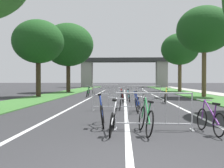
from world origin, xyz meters
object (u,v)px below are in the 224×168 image
(tree_left_maple_mid, at_px, (38,42))
(bicycle_green_1, at_px, (88,93))
(tree_left_oak_near, at_px, (68,45))
(bicycle_orange_7, at_px, (93,93))
(crowd_barrier_third, at_px, (144,94))
(bicycle_yellow_6, at_px, (166,97))
(bicycle_silver_8, at_px, (113,119))
(crowd_barrier_fourth, at_px, (106,91))
(bicycle_red_5, at_px, (123,97))
(tree_right_pine_far, at_px, (180,49))
(bicycle_blue_0, at_px, (138,103))
(bicycle_purple_9, at_px, (210,120))
(tree_right_pine_near, at_px, (204,30))
(crowd_barrier_nearest, at_px, (153,111))
(bicycle_white_3, at_px, (144,96))
(bicycle_blue_10, at_px, (102,113))
(bicycle_teal_4, at_px, (128,96))
(bicycle_black_2, at_px, (121,102))
(bicycle_green_11, at_px, (146,119))
(crowd_barrier_second, at_px, (116,99))

(tree_left_maple_mid, height_order, bicycle_green_1, tree_left_maple_mid)
(tree_left_oak_near, xyz_separation_m, bicycle_orange_7, (3.86, -8.18, -5.14))
(crowd_barrier_third, height_order, bicycle_yellow_6, crowd_barrier_third)
(bicycle_yellow_6, bearing_deg, bicycle_silver_8, -101.63)
(crowd_barrier_fourth, relative_size, bicycle_red_5, 1.32)
(tree_right_pine_far, bearing_deg, crowd_barrier_third, -109.57)
(crowd_barrier_fourth, relative_size, bicycle_blue_0, 1.25)
(bicycle_purple_9, bearing_deg, bicycle_green_1, 101.43)
(tree_right_pine_near, relative_size, bicycle_green_1, 4.74)
(bicycle_yellow_6, distance_m, bicycle_purple_9, 9.39)
(crowd_barrier_third, relative_size, bicycle_purple_9, 1.39)
(crowd_barrier_nearest, height_order, bicycle_orange_7, crowd_barrier_nearest)
(tree_right_pine_near, bearing_deg, bicycle_white_3, -138.64)
(tree_right_pine_far, xyz_separation_m, crowd_barrier_fourth, (-8.39, -11.10, -4.70))
(bicycle_green_1, bearing_deg, tree_right_pine_near, 178.98)
(tree_left_oak_near, bearing_deg, bicycle_red_5, -65.23)
(tree_left_maple_mid, height_order, bicycle_blue_10, tree_left_maple_mid)
(tree_left_oak_near, height_order, bicycle_yellow_6, tree_left_oak_near)
(bicycle_purple_9, bearing_deg, bicycle_white_3, 87.49)
(tree_right_pine_near, xyz_separation_m, bicycle_teal_4, (-6.30, -4.64, -5.19))
(bicycle_black_2, distance_m, bicycle_green_11, 5.88)
(crowd_barrier_second, xyz_separation_m, bicycle_blue_0, (0.96, -0.58, -0.14))
(bicycle_purple_9, bearing_deg, bicycle_blue_0, 102.07)
(bicycle_white_3, xyz_separation_m, bicycle_red_5, (-1.39, -0.80, -0.02))
(bicycle_blue_0, xyz_separation_m, bicycle_teal_4, (-0.32, 5.76, -0.03))
(bicycle_black_2, height_order, bicycle_teal_4, bicycle_black_2)
(tree_left_maple_mid, height_order, bicycle_silver_8, tree_left_maple_mid)
(bicycle_blue_0, bearing_deg, bicycle_yellow_6, -103.75)
(bicycle_blue_0, xyz_separation_m, bicycle_green_11, (-0.05, -4.66, -0.00))
(crowd_barrier_second, xyz_separation_m, crowd_barrier_fourth, (-1.15, 9.46, 0.00))
(tree_right_pine_far, relative_size, bicycle_blue_0, 4.09)
(tree_left_maple_mid, relative_size, crowd_barrier_third, 2.96)
(tree_left_oak_near, distance_m, tree_right_pine_near, 15.43)
(bicycle_yellow_6, height_order, bicycle_silver_8, bicycle_yellow_6)
(tree_left_oak_near, xyz_separation_m, bicycle_yellow_6, (9.01, -13.86, -5.12))
(bicycle_green_1, bearing_deg, crowd_barrier_nearest, 104.86)
(bicycle_white_3, height_order, bicycle_yellow_6, same)
(bicycle_green_1, bearing_deg, crowd_barrier_second, 105.19)
(tree_left_maple_mid, bearing_deg, bicycle_green_11, -62.63)
(bicycle_blue_0, distance_m, bicycle_white_3, 5.79)
(crowd_barrier_nearest, distance_m, bicycle_green_11, 0.59)
(tree_left_maple_mid, relative_size, bicycle_blue_10, 3.73)
(tree_left_maple_mid, xyz_separation_m, bicycle_green_11, (7.74, -14.96, -4.26))
(crowd_barrier_fourth, relative_size, bicycle_white_3, 1.29)
(crowd_barrier_second, bearing_deg, tree_right_pine_far, 70.59)
(bicycle_orange_7, bearing_deg, crowd_barrier_nearest, -80.28)
(tree_left_oak_near, xyz_separation_m, bicycle_blue_10, (5.75, -22.26, -5.11))
(crowd_barrier_fourth, distance_m, bicycle_teal_4, 4.64)
(tree_right_pine_far, bearing_deg, bicycle_blue_10, -107.01)
(tree_left_maple_mid, xyz_separation_m, crowd_barrier_fourth, (5.69, -0.26, -4.12))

